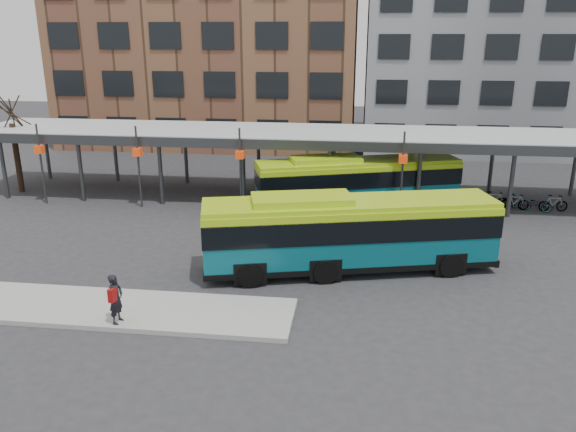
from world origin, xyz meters
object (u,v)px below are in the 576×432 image
object	(u,v)px
bus_front	(348,231)
tree	(17,155)
pedestrian	(116,299)
bus_rear	(357,182)

from	to	relation	value
bus_front	tree	bearing A→B (deg)	140.42
bus_front	pedestrian	bearing A→B (deg)	-156.47
tree	pedestrian	size ratio (longest dim) A/B	3.11
tree	pedestrian	world-z (taller)	tree
pedestrian	tree	bearing A→B (deg)	46.17
tree	bus_front	distance (m)	23.56
bus_rear	bus_front	bearing A→B (deg)	-110.29
bus_front	bus_rear	distance (m)	8.87
bus_rear	tree	bearing A→B (deg)	158.34
bus_front	pedestrian	size ratio (longest dim) A/B	7.03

